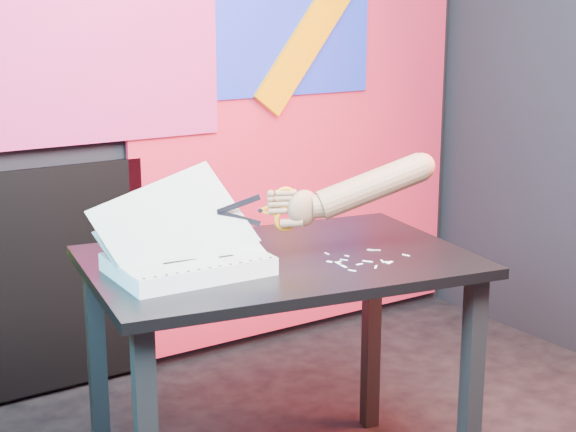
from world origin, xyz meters
TOP-DOWN VIEW (x-y plane):
  - room at (0.00, 0.00)m, footprint 3.01×3.01m
  - backdrop at (0.06, 1.46)m, footprint 2.88×0.05m
  - work_table at (-0.16, 0.41)m, footprint 1.17×0.88m
  - printout_stack at (-0.44, 0.42)m, footprint 0.44×0.30m
  - scissors at (-0.18, 0.38)m, footprint 0.21×0.09m
  - hand_forearm at (0.03, 0.29)m, footprint 0.44×0.21m
  - paper_clippings at (0.01, 0.25)m, footprint 0.23×0.20m

SIDE VIEW (x-z plane):
  - work_table at x=-0.16m, z-range 0.27..1.02m
  - paper_clippings at x=0.01m, z-range 0.75..0.75m
  - printout_stack at x=-0.44m, z-range 0.63..0.93m
  - scissors at x=-0.18m, z-range 0.83..0.96m
  - hand_forearm at x=0.03m, z-range 0.84..1.04m
  - backdrop at x=0.06m, z-range -0.08..2.00m
  - room at x=0.00m, z-range 0.00..2.71m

